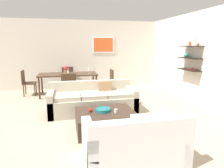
# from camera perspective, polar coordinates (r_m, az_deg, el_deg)

# --- Properties ---
(ground_plane) EXTENTS (18.00, 18.00, 0.00)m
(ground_plane) POSITION_cam_1_polar(r_m,az_deg,el_deg) (5.18, -3.51, -8.75)
(ground_plane) COLOR tan
(back_wall_unit) EXTENTS (8.40, 0.09, 2.70)m
(back_wall_unit) POSITION_cam_1_polar(r_m,az_deg,el_deg) (8.43, -5.55, 8.23)
(back_wall_unit) COLOR silver
(back_wall_unit) RESTS_ON ground
(right_wall_shelf_unit) EXTENTS (0.34, 8.20, 2.70)m
(right_wall_shelf_unit) POSITION_cam_1_polar(r_m,az_deg,el_deg) (6.64, 22.30, 6.72)
(right_wall_shelf_unit) COLOR silver
(right_wall_shelf_unit) RESTS_ON ground
(sofa_beige) EXTENTS (2.22, 0.90, 0.78)m
(sofa_beige) POSITION_cam_1_polar(r_m,az_deg,el_deg) (5.40, -5.36, -4.73)
(sofa_beige) COLOR #B2A893
(sofa_beige) RESTS_ON ground
(loveseat_white) EXTENTS (1.48, 0.90, 0.78)m
(loveseat_white) POSITION_cam_1_polar(r_m,az_deg,el_deg) (3.21, 6.10, -15.98)
(loveseat_white) COLOR white
(loveseat_white) RESTS_ON ground
(coffee_table) EXTENTS (1.21, 1.03, 0.38)m
(coffee_table) POSITION_cam_1_polar(r_m,az_deg,el_deg) (4.31, -1.79, -10.19)
(coffee_table) COLOR #38281E
(coffee_table) RESTS_ON ground
(decorative_bowl) EXTENTS (0.33, 0.33, 0.07)m
(decorative_bowl) POSITION_cam_1_polar(r_m,az_deg,el_deg) (4.28, -2.53, -7.16)
(decorative_bowl) COLOR #19666B
(decorative_bowl) RESTS_ON coffee_table
(candle_jar) EXTENTS (0.07, 0.07, 0.08)m
(candle_jar) POSITION_cam_1_polar(r_m,az_deg,el_deg) (4.19, 1.09, -7.50)
(candle_jar) COLOR silver
(candle_jar) RESTS_ON coffee_table
(apple_on_coffee_table) EXTENTS (0.08, 0.08, 0.08)m
(apple_on_coffee_table) POSITION_cam_1_polar(r_m,az_deg,el_deg) (4.26, -6.01, -7.24)
(apple_on_coffee_table) COLOR red
(apple_on_coffee_table) RESTS_ON coffee_table
(dining_table) EXTENTS (1.99, 0.95, 0.75)m
(dining_table) POSITION_cam_1_polar(r_m,az_deg,el_deg) (7.30, -12.16, 2.34)
(dining_table) COLOR #422D1E
(dining_table) RESTS_ON ground
(dining_chair_right_near) EXTENTS (0.44, 0.44, 0.88)m
(dining_chair_right_near) POSITION_cam_1_polar(r_m,az_deg,el_deg) (7.27, -0.96, 1.10)
(dining_chair_right_near) COLOR #422D1E
(dining_chair_right_near) RESTS_ON ground
(dining_chair_head) EXTENTS (0.44, 0.44, 0.88)m
(dining_chair_head) POSITION_cam_1_polar(r_m,az_deg,el_deg) (8.19, -12.21, 1.98)
(dining_chair_head) COLOR #422D1E
(dining_chair_head) RESTS_ON ground
(dining_chair_foot) EXTENTS (0.44, 0.44, 0.88)m
(dining_chair_foot) POSITION_cam_1_polar(r_m,az_deg,el_deg) (6.46, -11.96, -0.38)
(dining_chair_foot) COLOR #422D1E
(dining_chair_foot) RESTS_ON ground
(dining_chair_left_far) EXTENTS (0.44, 0.44, 0.88)m
(dining_chair_left_far) POSITION_cam_1_polar(r_m,az_deg,el_deg) (7.65, -22.68, 0.75)
(dining_chair_left_far) COLOR #422D1E
(dining_chair_left_far) RESTS_ON ground
(wine_glass_foot) EXTENTS (0.06, 0.06, 0.16)m
(wine_glass_foot) POSITION_cam_1_polar(r_m,az_deg,el_deg) (6.86, -12.15, 3.25)
(wine_glass_foot) COLOR silver
(wine_glass_foot) RESTS_ON dining_table
(wine_glass_right_near) EXTENTS (0.07, 0.07, 0.18)m
(wine_glass_right_near) POSITION_cam_1_polar(r_m,az_deg,el_deg) (7.20, -6.43, 3.97)
(wine_glass_right_near) COLOR silver
(wine_glass_right_near) RESTS_ON dining_table
(wine_glass_head) EXTENTS (0.06, 0.06, 0.17)m
(wine_glass_head) POSITION_cam_1_polar(r_m,az_deg,el_deg) (7.68, -12.26, 4.11)
(wine_glass_head) COLOR silver
(wine_glass_head) RESTS_ON dining_table
(centerpiece_vase) EXTENTS (0.16, 0.16, 0.28)m
(centerpiece_vase) POSITION_cam_1_polar(r_m,az_deg,el_deg) (7.29, -12.76, 3.99)
(centerpiece_vase) COLOR olive
(centerpiece_vase) RESTS_ON dining_table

